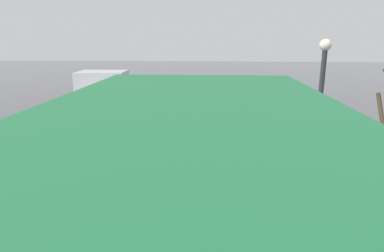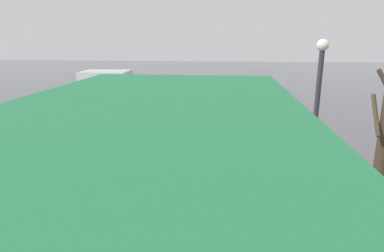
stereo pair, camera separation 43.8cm
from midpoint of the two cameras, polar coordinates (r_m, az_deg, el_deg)
name	(u,v)px [view 2 (the right image)]	position (r m, az deg, el deg)	size (l,w,h in m)	color
ground_plane	(192,147)	(12.22, 1.05, -3.60)	(90.00, 90.00, 0.00)	#4C4C51
slush_patch_near_cluster	(205,171)	(10.12, 3.46, -7.65)	(1.81, 1.81, 0.01)	silver
slush_patch_under_van	(57,176)	(10.40, -21.08, -8.06)	(1.84, 1.84, 0.01)	#999BA0
cargo_van_parked_right	(94,115)	(12.42, -15.52, 1.80)	(2.35, 5.41, 2.60)	#B7BABF
shopping_cart_vendor	(209,136)	(11.63, 4.09, -1.68)	(0.65, 0.88, 1.04)	red
hand_dolly_boxes	(173,124)	(11.69, -2.21, 0.28)	(0.74, 0.84, 1.65)	#515156
pedestrian_pink_side	(186,104)	(11.94, -0.06, 3.83)	(1.04, 1.04, 2.15)	black
pedestrian_black_side	(249,104)	(12.10, 10.84, 3.71)	(1.04, 1.04, 2.15)	black
bare_tree_near	(382,156)	(7.58, 31.19, -4.49)	(0.89, 0.88, 3.36)	#423323
street_lamp	(317,103)	(8.59, 22.02, 3.67)	(0.28, 0.28, 3.86)	#2D2D33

